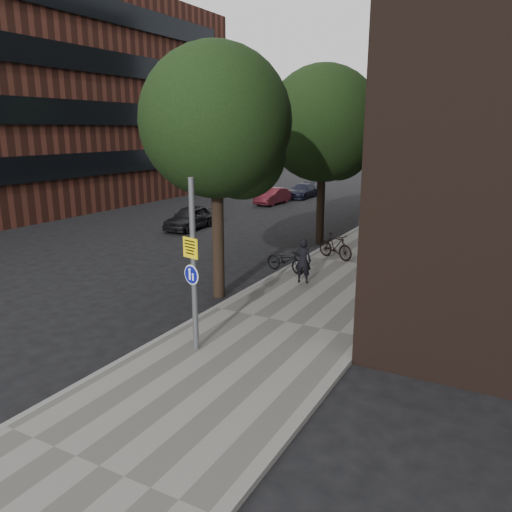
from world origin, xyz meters
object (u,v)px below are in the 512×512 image
Objects in this scene: parked_bike_facade_near at (407,259)px; parked_car_near at (190,218)px; signpost at (194,266)px; pedestrian at (303,261)px.

parked_bike_facade_near is 0.49× the size of parked_car_near.
signpost is 2.28× the size of parked_bike_facade_near.
signpost reaches higher than parked_car_near.
parked_car_near is at bearing 78.38° from parked_bike_facade_near.
parked_bike_facade_near is (2.87, 8.94, -1.55)m from signpost.
signpost is 15.11m from parked_car_near.
pedestrian is 4.08m from parked_bike_facade_near.
parked_car_near is at bearing -45.54° from pedestrian.
signpost is 2.66× the size of pedestrian.
parked_car_near is at bearing 139.89° from signpost.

